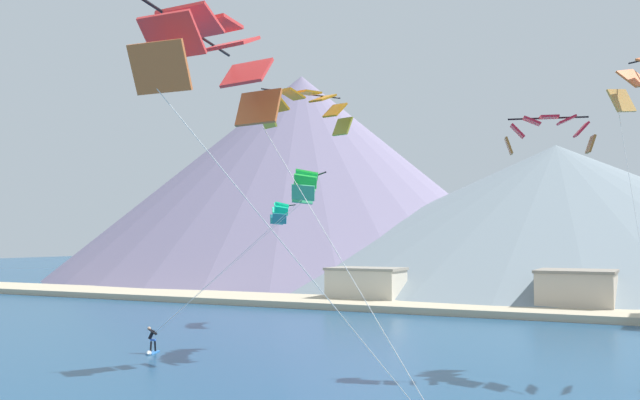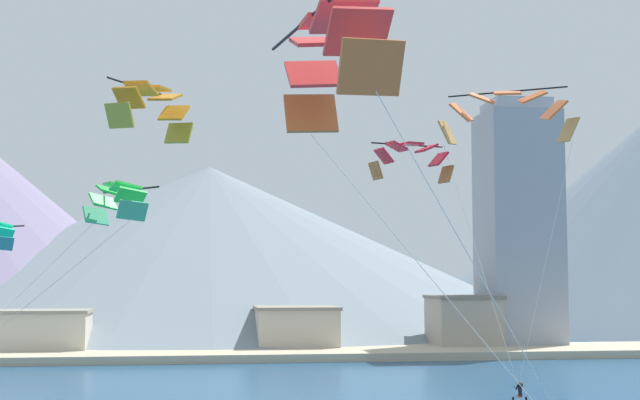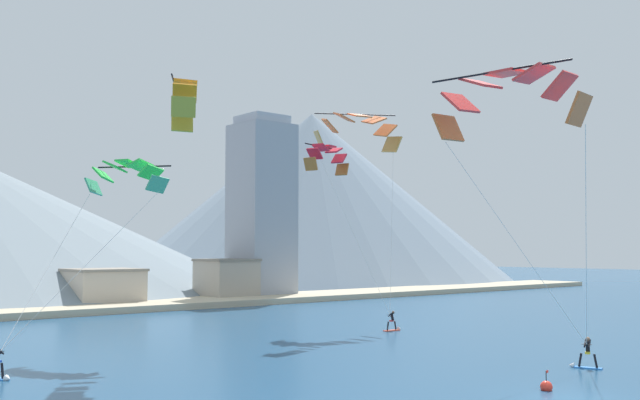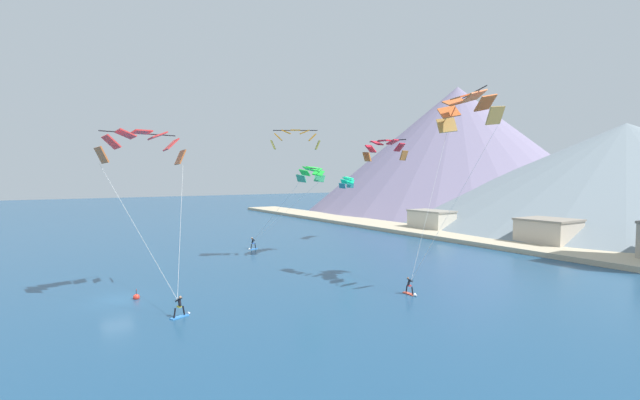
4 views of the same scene
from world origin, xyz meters
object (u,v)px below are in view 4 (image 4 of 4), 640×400
at_px(parafoil_kite_near_lead, 466,108).
at_px(race_marker_buoy, 136,297).
at_px(parafoil_kite_mid_center, 142,143).
at_px(kitesurfer_near_trail, 252,245).
at_px(kitesurfer_mid_center, 182,310).
at_px(parafoil_kite_near_trail, 312,173).
at_px(parafoil_kite_distant_mid_solo, 295,137).
at_px(kitesurfer_near_lead, 411,290).
at_px(parafoil_kite_distant_low_drift, 348,181).
at_px(parafoil_kite_distant_high_outer, 385,147).

height_order(parafoil_kite_near_lead, race_marker_buoy, parafoil_kite_near_lead).
xyz_separation_m(parafoil_kite_mid_center, race_marker_buoy, (1.16, -0.99, -13.60)).
relative_size(kitesurfer_near_trail, parafoil_kite_near_lead, 0.10).
relative_size(kitesurfer_mid_center, parafoil_kite_near_lead, 0.10).
height_order(kitesurfer_near_trail, parafoil_kite_near_trail, parafoil_kite_near_trail).
bearing_deg(parafoil_kite_distant_mid_solo, race_marker_buoy, -69.63).
bearing_deg(kitesurfer_mid_center, parafoil_kite_mid_center, -172.29).
bearing_deg(kitesurfer_mid_center, race_marker_buoy, -163.33).
bearing_deg(kitesurfer_near_lead, parafoil_kite_near_lead, 76.39).
bearing_deg(parafoil_kite_distant_low_drift, kitesurfer_near_lead, -26.61).
distance_m(parafoil_kite_near_lead, parafoil_kite_near_trail, 23.92).
height_order(parafoil_kite_near_trail, parafoil_kite_distant_low_drift, parafoil_kite_near_trail).
bearing_deg(race_marker_buoy, parafoil_kite_near_lead, 63.39).
bearing_deg(parafoil_kite_near_trail, parafoil_kite_distant_mid_solo, -60.76).
bearing_deg(kitesurfer_mid_center, kitesurfer_near_trail, 146.30).
height_order(kitesurfer_near_trail, parafoil_kite_mid_center, parafoil_kite_mid_center).
height_order(kitesurfer_near_lead, kitesurfer_mid_center, kitesurfer_mid_center).
bearing_deg(parafoil_kite_distant_mid_solo, kitesurfer_near_trail, -173.13).
height_order(kitesurfer_near_trail, race_marker_buoy, kitesurfer_near_trail).
relative_size(kitesurfer_mid_center, parafoil_kite_distant_mid_solo, 0.29).
bearing_deg(parafoil_kite_mid_center, kitesurfer_mid_center, 7.71).
distance_m(parafoil_kite_mid_center, parafoil_kite_distant_mid_solo, 20.49).
height_order(kitesurfer_near_lead, kitesurfer_near_trail, kitesurfer_near_trail).
xyz_separation_m(kitesurfer_mid_center, parafoil_kite_near_lead, (6.42, 24.69, 16.67)).
distance_m(parafoil_kite_mid_center, parafoil_kite_distant_high_outer, 23.26).
height_order(kitesurfer_mid_center, parafoil_kite_distant_low_drift, parafoil_kite_distant_low_drift).
xyz_separation_m(parafoil_kite_near_lead, parafoil_kite_distant_high_outer, (-6.93, -3.82, -3.43)).
distance_m(parafoil_kite_near_trail, parafoil_kite_mid_center, 24.62).
distance_m(kitesurfer_near_lead, parafoil_kite_near_trail, 24.37).
bearing_deg(parafoil_kite_near_lead, race_marker_buoy, -116.61).
bearing_deg(kitesurfer_mid_center, parafoil_kite_near_trail, 127.15).
relative_size(parafoil_kite_near_trail, race_marker_buoy, 10.86).
bearing_deg(kitesurfer_near_trail, parafoil_kite_mid_center, -46.30).
bearing_deg(parafoil_kite_distant_low_drift, parafoil_kite_distant_mid_solo, -55.97).
bearing_deg(parafoil_kite_distant_high_outer, parafoil_kite_distant_mid_solo, -169.46).
bearing_deg(parafoil_kite_distant_mid_solo, parafoil_kite_distant_high_outer, 10.54).
bearing_deg(parafoil_kite_distant_low_drift, parafoil_kite_near_lead, -17.16).
height_order(parafoil_kite_mid_center, parafoil_kite_distant_low_drift, parafoil_kite_mid_center).
distance_m(kitesurfer_near_trail, parafoil_kite_near_lead, 36.73).
distance_m(kitesurfer_near_trail, parafoil_kite_distant_low_drift, 19.98).
height_order(kitesurfer_near_trail, kitesurfer_mid_center, kitesurfer_near_trail).
bearing_deg(parafoil_kite_distant_mid_solo, kitesurfer_mid_center, -51.44).
bearing_deg(parafoil_kite_near_lead, kitesurfer_mid_center, -104.57).
bearing_deg(race_marker_buoy, kitesurfer_near_trail, 134.03).
xyz_separation_m(parafoil_kite_near_trail, parafoil_kite_distant_high_outer, (16.07, -1.02, 2.49)).
bearing_deg(parafoil_kite_distant_high_outer, parafoil_kite_distant_low_drift, 151.33).
height_order(parafoil_kite_near_trail, parafoil_kite_distant_high_outer, parafoil_kite_distant_high_outer).
xyz_separation_m(parafoil_kite_near_trail, parafoil_kite_mid_center, (8.43, -23.00, 2.49)).
distance_m(parafoil_kite_mid_center, race_marker_buoy, 13.69).
height_order(parafoil_kite_mid_center, race_marker_buoy, parafoil_kite_mid_center).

